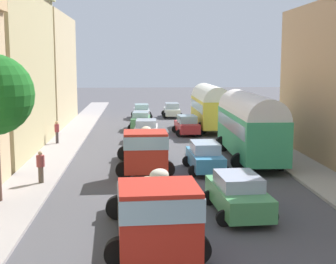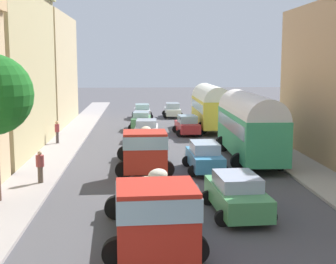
{
  "view_description": "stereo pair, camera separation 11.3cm",
  "coord_description": "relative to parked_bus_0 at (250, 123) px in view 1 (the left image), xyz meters",
  "views": [
    {
      "loc": [
        -2.06,
        -8.18,
        5.97
      ],
      "look_at": [
        0.0,
        23.27,
        1.38
      ],
      "focal_mm": 52.02,
      "sensor_mm": 36.0,
      "label": 1
    },
    {
      "loc": [
        -1.95,
        -8.19,
        5.97
      ],
      "look_at": [
        0.0,
        23.27,
        1.38
      ],
      "focal_mm": 52.02,
      "sensor_mm": 36.0,
      "label": 2
    }
  ],
  "objects": [
    {
      "name": "ground_plane",
      "position": [
        -4.78,
        6.39,
        -2.25
      ],
      "size": [
        154.0,
        154.0,
        0.0
      ],
      "primitive_type": "plane",
      "color": "#49484D"
    },
    {
      "name": "sidewalk_left",
      "position": [
        -12.03,
        6.39,
        -2.18
      ],
      "size": [
        2.5,
        70.0,
        0.14
      ],
      "primitive_type": "cube",
      "color": "#9C9391",
      "rests_on": "ground"
    },
    {
      "name": "sidewalk_right",
      "position": [
        2.47,
        6.39,
        -2.18
      ],
      "size": [
        2.5,
        70.0,
        0.14
      ],
      "primitive_type": "cube",
      "color": "#9D968D",
      "rests_on": "ground"
    },
    {
      "name": "building_left_3",
      "position": [
        -15.82,
        18.07,
        2.89
      ],
      "size": [
        5.06,
        13.65,
        10.27
      ],
      "color": "tan",
      "rests_on": "ground"
    },
    {
      "name": "parked_bus_0",
      "position": [
        0.0,
        0.0,
        0.0
      ],
      "size": [
        3.37,
        9.67,
        4.07
      ],
      "color": "#389D67",
      "rests_on": "ground"
    },
    {
      "name": "parked_bus_1",
      "position": [
        -0.39,
        13.32,
        -0.09
      ],
      "size": [
        3.28,
        8.62,
        3.93
      ],
      "color": "gold",
      "rests_on": "ground"
    },
    {
      "name": "cargo_truck_0",
      "position": [
        -6.29,
        -13.97,
        -0.97
      ],
      "size": [
        3.38,
        7.58,
        2.49
      ],
      "color": "red",
      "rests_on": "ground"
    },
    {
      "name": "cargo_truck_1",
      "position": [
        -6.43,
        -2.93,
        -0.98
      ],
      "size": [
        3.15,
        7.56,
        2.46
      ],
      "color": "red",
      "rests_on": "ground"
    },
    {
      "name": "car_0",
      "position": [
        -6.11,
        7.86,
        -1.45
      ],
      "size": [
        2.43,
        3.91,
        1.58
      ],
      "color": "silver",
      "rests_on": "ground"
    },
    {
      "name": "car_1",
      "position": [
        -6.46,
        14.04,
        -1.46
      ],
      "size": [
        2.3,
        4.03,
        1.55
      ],
      "color": "#4F8D57",
      "rests_on": "ground"
    },
    {
      "name": "car_2",
      "position": [
        -6.3,
        22.52,
        -1.5
      ],
      "size": [
        2.25,
        3.96,
        1.49
      ],
      "color": "silver",
      "rests_on": "ground"
    },
    {
      "name": "car_3",
      "position": [
        -2.89,
        -10.48,
        -1.44
      ],
      "size": [
        2.49,
        4.45,
        1.6
      ],
      "color": "#4A9A58",
      "rests_on": "ground"
    },
    {
      "name": "car_4",
      "position": [
        -3.12,
        -2.87,
        -1.45
      ],
      "size": [
        2.25,
        4.15,
        1.61
      ],
      "color": "#3D8BBD",
      "rests_on": "ground"
    },
    {
      "name": "car_5",
      "position": [
        -2.71,
        10.52,
        -1.46
      ],
      "size": [
        2.34,
        3.83,
        1.6
      ],
      "color": "#B4272A",
      "rests_on": "ground"
    },
    {
      "name": "car_6",
      "position": [
        -3.02,
        23.3,
        -1.48
      ],
      "size": [
        2.16,
        4.04,
        1.54
      ],
      "color": "silver",
      "rests_on": "ground"
    },
    {
      "name": "pedestrian_1",
      "position": [
        -11.48,
        -5.46,
        -1.29
      ],
      "size": [
        0.41,
        0.41,
        1.7
      ],
      "color": "brown",
      "rests_on": "ground"
    },
    {
      "name": "pedestrian_2",
      "position": [
        -12.54,
        6.11,
        -1.23
      ],
      "size": [
        0.37,
        0.37,
        1.75
      ],
      "color": "#463C3C",
      "rests_on": "ground"
    }
  ]
}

